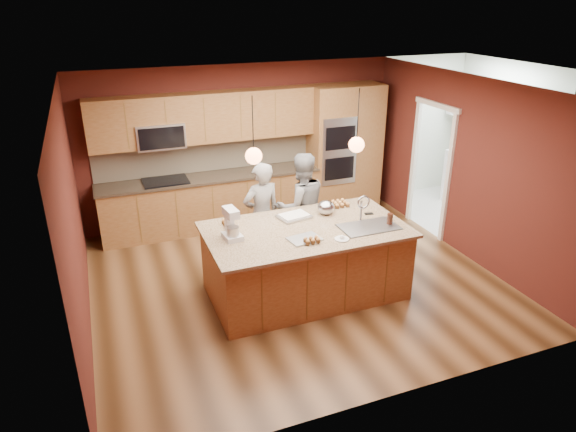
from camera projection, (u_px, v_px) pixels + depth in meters
name	position (u px, v px, depth m)	size (l,w,h in m)	color
floor	(295.00, 279.00, 7.31)	(5.50, 5.50, 0.00)	#452A14
ceiling	(296.00, 87.00, 6.24)	(5.50, 5.50, 0.00)	silver
wall_back	(242.00, 144.00, 8.92)	(5.50, 5.50, 0.00)	#4C1B15
wall_front	(399.00, 281.00, 4.64)	(5.50, 5.50, 0.00)	#4C1B15
wall_left	(73.00, 221.00, 5.86)	(5.00, 5.00, 0.00)	#4C1B15
wall_right	(465.00, 167.00, 7.69)	(5.00, 5.00, 0.00)	#4C1B15
cabinet_run	(208.00, 173.00, 8.62)	(3.74, 0.64, 2.30)	brown
oven_column	(344.00, 149.00, 9.35)	(1.30, 0.62, 2.30)	brown
doorway_trim	(430.00, 171.00, 8.49)	(0.08, 1.11, 2.20)	white
laundry_room	(499.00, 105.00, 9.01)	(2.60, 2.70, 2.70)	beige
pendant_left	(254.00, 156.00, 5.99)	(0.20, 0.20, 0.80)	black
pendant_right	(356.00, 144.00, 6.44)	(0.20, 0.20, 0.80)	black
island	(306.00, 260.00, 6.81)	(2.60, 1.45, 1.34)	brown
person_left	(262.00, 215.00, 7.44)	(0.58, 0.38, 1.59)	black
person_right	(301.00, 207.00, 7.63)	(0.81, 0.63, 1.66)	gray
stand_mixer	(232.00, 226.00, 6.29)	(0.24, 0.31, 0.39)	white
sheet_cake	(294.00, 216.00, 6.93)	(0.47, 0.39, 0.05)	#B8BAC0
cooling_rack	(305.00, 239.00, 6.31)	(0.39, 0.28, 0.02)	#A8AAAE
mixing_bowl	(326.00, 207.00, 7.03)	(0.24, 0.24, 0.20)	#ABADB2
plate	(342.00, 239.00, 6.32)	(0.18, 0.18, 0.01)	silver
tumbler	(390.00, 219.00, 6.71)	(0.08, 0.08, 0.15)	black
phone	(369.00, 214.00, 7.06)	(0.12, 0.06, 0.01)	black
cupcakes_left	(229.00, 224.00, 6.66)	(0.15, 0.30, 0.07)	#CC8946
cupcakes_rack	(312.00, 240.00, 6.20)	(0.21, 0.14, 0.06)	#CC8946
cupcakes_right	(338.00, 204.00, 7.31)	(0.31, 0.23, 0.07)	#CC8946
washer	(492.00, 190.00, 9.31)	(0.59, 0.61, 0.95)	white
dryer	(466.00, 176.00, 9.90)	(0.63, 0.65, 1.02)	white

